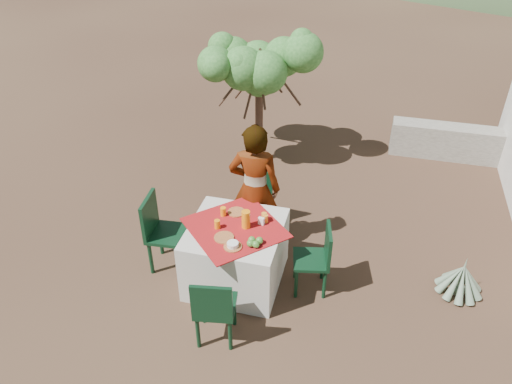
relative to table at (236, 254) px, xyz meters
The scene contains 21 objects.
ground 0.80m from the table, 162.37° to the left, with size 160.00×160.00×0.00m, color #332017.
table is the anchor object (origin of this frame).
chair_far 1.02m from the table, 91.49° to the left, with size 0.41×0.41×0.82m.
chair_near 0.93m from the table, 86.75° to the right, with size 0.46×0.46×0.86m.
chair_left 0.93m from the table, behind, with size 0.48×0.48×0.95m.
chair_right 0.92m from the table, ahead, with size 0.46×0.46×0.84m.
person 0.80m from the table, 85.48° to the left, with size 0.62×0.41×1.70m, color #8C6651.
shrub_tree 3.03m from the table, 97.38° to the left, with size 1.60×1.57×1.88m.
agave 2.54m from the table, ahead, with size 0.52×0.53×0.56m.
stone_wall 4.65m from the table, 51.01° to the left, with size 2.60×0.35×0.55m, color gray.
plate_far 0.47m from the table, 103.58° to the left, with size 0.20×0.20×0.01m, color brown.
plate_near 0.44m from the table, 106.58° to the right, with size 0.22×0.22×0.01m, color brown.
glass_far 0.51m from the table, 137.13° to the left, with size 0.06×0.06×0.10m, color orange.
glass_near 0.47m from the table, 162.35° to the right, with size 0.06×0.06×0.10m, color orange.
juice_pitcher 0.50m from the table, 17.50° to the left, with size 0.09×0.09×0.21m, color orange.
bowl_plate 0.51m from the table, 77.76° to the right, with size 0.20×0.20×0.01m, color brown.
white_bowl 0.53m from the table, 77.76° to the right, with size 0.12×0.12×0.04m, color white.
jar_left 0.55m from the table, 30.83° to the left, with size 0.06×0.06×0.09m, color orange.
jar_right 0.55m from the table, 36.43° to the left, with size 0.06×0.06×0.10m, color orange.
napkin_holder 0.52m from the table, 25.65° to the left, with size 0.07×0.04×0.09m, color white.
fruit_cluster 0.56m from the table, 40.18° to the right, with size 0.16×0.15×0.08m.
Camera 1 is at (1.97, -4.32, 4.13)m, focal length 35.00 mm.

